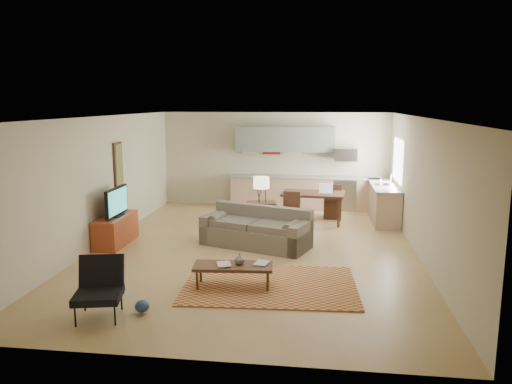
# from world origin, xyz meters

# --- Properties ---
(room) EXTENTS (9.00, 9.00, 9.00)m
(room) POSITION_xyz_m (0.00, 0.00, 1.35)
(room) COLOR #A88651
(room) RESTS_ON ground
(kitchen_counter_back) EXTENTS (4.26, 0.64, 0.92)m
(kitchen_counter_back) POSITION_xyz_m (0.90, 4.18, 0.46)
(kitchen_counter_back) COLOR tan
(kitchen_counter_back) RESTS_ON ground
(kitchen_counter_right) EXTENTS (0.64, 2.26, 0.92)m
(kitchen_counter_right) POSITION_xyz_m (2.93, 3.00, 0.46)
(kitchen_counter_right) COLOR tan
(kitchen_counter_right) RESTS_ON ground
(kitchen_range) EXTENTS (0.62, 0.62, 0.90)m
(kitchen_range) POSITION_xyz_m (2.00, 4.18, 0.45)
(kitchen_range) COLOR #A5A8AD
(kitchen_range) RESTS_ON ground
(kitchen_microwave) EXTENTS (0.62, 0.40, 0.35)m
(kitchen_microwave) POSITION_xyz_m (2.00, 4.20, 1.55)
(kitchen_microwave) COLOR #A5A8AD
(kitchen_microwave) RESTS_ON room
(upper_cabinets) EXTENTS (2.80, 0.34, 0.70)m
(upper_cabinets) POSITION_xyz_m (0.30, 4.33, 1.95)
(upper_cabinets) COLOR slate
(upper_cabinets) RESTS_ON room
(window_right) EXTENTS (0.02, 1.40, 1.05)m
(window_right) POSITION_xyz_m (3.23, 3.00, 1.55)
(window_right) COLOR white
(window_right) RESTS_ON room
(wall_art_left) EXTENTS (0.06, 0.42, 1.10)m
(wall_art_left) POSITION_xyz_m (-3.21, 0.90, 1.55)
(wall_art_left) COLOR olive
(wall_art_left) RESTS_ON room
(triptych) EXTENTS (1.70, 0.04, 0.50)m
(triptych) POSITION_xyz_m (-0.10, 4.47, 1.75)
(triptych) COLOR #F5EBC5
(triptych) RESTS_ON room
(rug) EXTENTS (2.93, 2.11, 0.02)m
(rug) POSITION_xyz_m (0.54, -1.99, 0.01)
(rug) COLOR #983B18
(rug) RESTS_ON floor
(sofa) EXTENTS (2.54, 1.73, 0.81)m
(sofa) POSITION_xyz_m (-0.00, 0.25, 0.41)
(sofa) COLOR #645B4E
(sofa) RESTS_ON floor
(coffee_table) EXTENTS (1.33, 0.62, 0.39)m
(coffee_table) POSITION_xyz_m (-0.05, -2.14, 0.19)
(coffee_table) COLOR #442B18
(coffee_table) RESTS_ON floor
(book_a) EXTENTS (0.38, 0.41, 0.03)m
(book_a) POSITION_xyz_m (-0.30, -2.21, 0.40)
(book_a) COLOR maroon
(book_a) RESTS_ON coffee_table
(book_b) EXTENTS (0.34, 0.39, 0.02)m
(book_b) POSITION_xyz_m (0.29, -2.01, 0.40)
(book_b) COLOR navy
(book_b) RESTS_ON coffee_table
(vase) EXTENTS (0.26, 0.26, 0.18)m
(vase) POSITION_xyz_m (0.04, -2.08, 0.47)
(vase) COLOR black
(vase) RESTS_ON coffee_table
(armchair) EXTENTS (0.88, 0.88, 0.84)m
(armchair) POSITION_xyz_m (-1.71, -3.54, 0.42)
(armchair) COLOR black
(armchair) RESTS_ON floor
(tv_credenza) EXTENTS (0.51, 1.33, 0.61)m
(tv_credenza) POSITION_xyz_m (-2.97, 0.02, 0.31)
(tv_credenza) COLOR maroon
(tv_credenza) RESTS_ON floor
(tv) EXTENTS (0.10, 1.02, 0.61)m
(tv) POSITION_xyz_m (-2.92, 0.02, 0.92)
(tv) COLOR black
(tv) RESTS_ON tv_credenza
(console_table) EXTENTS (0.72, 0.57, 0.75)m
(console_table) POSITION_xyz_m (-0.00, 1.25, 0.37)
(console_table) COLOR #3D2317
(console_table) RESTS_ON floor
(table_lamp) EXTENTS (0.41, 0.41, 0.60)m
(table_lamp) POSITION_xyz_m (-0.00, 1.25, 1.04)
(table_lamp) COLOR beige
(table_lamp) RESTS_ON console_table
(dining_table) EXTENTS (1.59, 1.00, 0.77)m
(dining_table) POSITION_xyz_m (1.14, 2.48, 0.39)
(dining_table) COLOR #3D2317
(dining_table) RESTS_ON floor
(dining_chair_near) EXTENTS (0.44, 0.46, 0.87)m
(dining_chair_near) POSITION_xyz_m (0.63, 1.86, 0.43)
(dining_chair_near) COLOR #3D2317
(dining_chair_near) RESTS_ON floor
(dining_chair_far) EXTENTS (0.48, 0.50, 0.92)m
(dining_chair_far) POSITION_xyz_m (1.66, 3.09, 0.46)
(dining_chair_far) COLOR #3D2317
(dining_chair_far) RESTS_ON floor
(laptop) EXTENTS (0.35, 0.28, 0.24)m
(laptop) POSITION_xyz_m (1.45, 2.38, 0.89)
(laptop) COLOR #A5A8AD
(laptop) RESTS_ON dining_table
(soap_bottle) EXTENTS (0.09, 0.09, 0.19)m
(soap_bottle) POSITION_xyz_m (2.83, 2.95, 1.02)
(soap_bottle) COLOR #F5EBC5
(soap_bottle) RESTS_ON kitchen_counter_right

